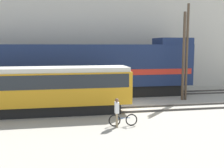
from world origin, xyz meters
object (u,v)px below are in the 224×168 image
object	(u,v)px
utility_pole_center	(184,57)
utility_pole_right	(187,53)
streetcar	(39,88)
person	(117,110)
freight_locomotive	(74,70)
bicycle	(123,120)

from	to	relation	value
utility_pole_center	utility_pole_right	xyz separation A→B (m)	(0.29, 0.00, 0.33)
streetcar	person	world-z (taller)	streetcar
person	utility_pole_center	distance (m)	10.31
freight_locomotive	person	size ratio (longest dim) A/B	13.08
freight_locomotive	utility_pole_center	world-z (taller)	utility_pole_center
streetcar	utility_pole_right	world-z (taller)	utility_pole_right
freight_locomotive	utility_pole_right	xyz separation A→B (m)	(9.29, -3.01, 1.55)
freight_locomotive	utility_pole_center	xyz separation A→B (m)	(9.01, -3.01, 1.22)
streetcar	utility_pole_center	distance (m)	12.20
freight_locomotive	bicycle	bearing A→B (deg)	-77.13
utility_pole_center	utility_pole_right	size ratio (longest dim) A/B	0.92
person	utility_pole_right	xyz separation A→B (m)	(7.46, 6.91, 3.01)
utility_pole_center	person	bearing A→B (deg)	-136.06
freight_locomotive	streetcar	distance (m)	6.61
streetcar	utility_pole_right	distance (m)	12.53
freight_locomotive	utility_pole_center	bearing A→B (deg)	-18.47
person	streetcar	bearing A→B (deg)	139.12
streetcar	bicycle	size ratio (longest dim) A/B	7.28
utility_pole_right	streetcar	bearing A→B (deg)	-165.89
bicycle	person	size ratio (longest dim) A/B	1.01
bicycle	utility_pole_center	xyz separation A→B (m)	(6.77, 6.78, 3.33)
bicycle	utility_pole_right	distance (m)	10.45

